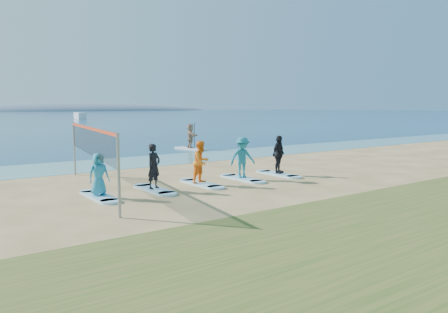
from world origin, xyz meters
TOP-DOWN VIEW (x-y plane):
  - ground at (0.00, 0.00)m, footprint 600.00×600.00m
  - shallow_water at (0.00, 10.50)m, footprint 600.00×600.00m
  - island_ridge at (95.00, 300.00)m, footprint 220.00×56.00m
  - volleyball_net at (-5.41, 3.27)m, footprint 1.57×8.97m
  - paddleboard at (6.20, 14.88)m, footprint 1.17×3.07m
  - paddleboarder at (6.20, 14.88)m, footprint 0.83×1.75m
  - boat_offshore_b at (25.58, 100.55)m, footprint 2.34×5.24m
  - surfboard_0 at (-5.62, 1.95)m, footprint 0.70×2.20m
  - student_0 at (-5.62, 1.95)m, footprint 0.77×0.52m
  - surfboard_1 at (-3.44, 1.95)m, footprint 0.70×2.20m
  - student_1 at (-3.44, 1.95)m, footprint 0.74×0.62m
  - surfboard_2 at (-1.26, 1.95)m, footprint 0.70×2.20m
  - student_2 at (-1.26, 1.95)m, footprint 1.00×0.88m
  - surfboard_3 at (0.92, 1.95)m, footprint 0.70×2.20m
  - student_3 at (0.92, 1.95)m, footprint 1.30×0.93m
  - surfboard_4 at (3.10, 1.95)m, footprint 0.70×2.20m
  - student_4 at (3.10, 1.95)m, footprint 1.14×0.79m

SIDE VIEW (x-z plane):
  - ground at x=0.00m, z-range 0.00..0.00m
  - island_ridge at x=95.00m, z-range -9.00..9.00m
  - boat_offshore_b at x=25.58m, z-range -0.80..0.80m
  - shallow_water at x=0.00m, z-range 0.01..0.01m
  - surfboard_0 at x=-5.62m, z-range 0.00..0.09m
  - surfboard_1 at x=-3.44m, z-range 0.00..0.09m
  - surfboard_2 at x=-1.26m, z-range 0.00..0.09m
  - surfboard_3 at x=0.92m, z-range 0.00..0.09m
  - surfboard_4 at x=3.10m, z-range 0.00..0.09m
  - paddleboard at x=6.20m, z-range 0.00..0.12m
  - student_0 at x=-5.62m, z-range 0.09..1.61m
  - student_1 at x=-3.44m, z-range 0.09..1.83m
  - student_2 at x=-1.26m, z-range 0.09..1.84m
  - student_4 at x=3.10m, z-range 0.09..1.88m
  - student_3 at x=0.92m, z-range 0.09..1.91m
  - paddleboarder at x=6.20m, z-range 0.12..1.93m
  - volleyball_net at x=-5.41m, z-range 0.65..3.15m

